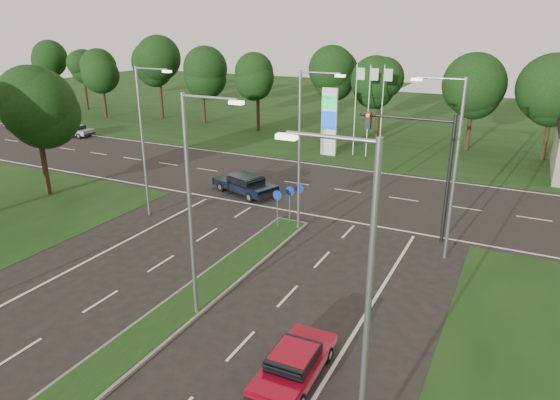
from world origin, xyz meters
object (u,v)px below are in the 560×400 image
at_px(red_sedan, 294,363).
at_px(far_car_a, 74,130).
at_px(far_car_b, 26,122).
at_px(navy_sedan, 245,184).

height_order(red_sedan, far_car_a, far_car_a).
distance_m(red_sedan, far_car_a, 44.05).
distance_m(far_car_a, far_car_b, 8.21).
bearing_deg(far_car_a, navy_sedan, -113.11).
relative_size(red_sedan, navy_sedan, 0.77).
relative_size(navy_sedan, far_car_b, 1.07).
height_order(red_sedan, navy_sedan, navy_sedan).
xyz_separation_m(navy_sedan, far_car_a, (-25.65, 8.20, -0.09)).
relative_size(red_sedan, far_car_b, 0.83).
xyz_separation_m(navy_sedan, far_car_b, (-33.84, 8.78, -0.01)).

